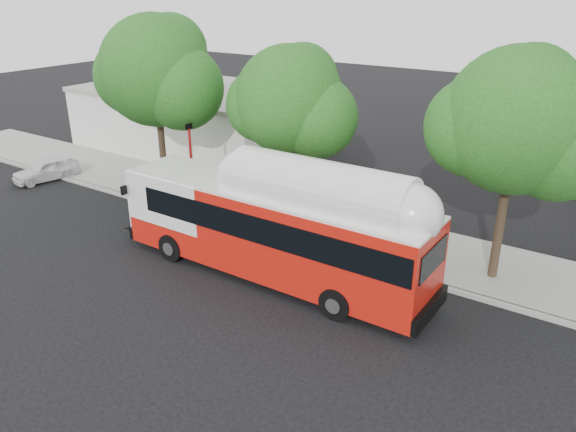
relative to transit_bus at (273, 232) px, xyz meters
name	(u,v)px	position (x,y,z in m)	size (l,w,h in m)	color
ground	(228,276)	(-1.52, -1.10, -1.98)	(120.00, 120.00, 0.00)	black
sidewalk	(311,222)	(-1.52, 5.40, -1.90)	(60.00, 5.00, 0.15)	gray
curb_strip	(282,241)	(-1.52, 2.80, -1.90)	(60.00, 0.30, 0.15)	gray
red_curb_segment	(231,226)	(-4.52, 2.80, -1.90)	(10.00, 0.32, 0.16)	maroon
street_tree_left	(163,76)	(-10.05, 4.46, 4.63)	(6.67, 5.80, 9.74)	#2D2116
street_tree_mid	(297,105)	(-2.11, 4.96, 3.93)	(5.75, 5.00, 8.62)	#2D2116
street_tree_right	(529,128)	(7.92, 4.76, 4.28)	(6.21, 5.40, 9.18)	#2D2116
low_commercial_bldg	(200,118)	(-15.52, 12.90, 0.18)	(16.20, 10.20, 4.25)	silver
transit_bus	(273,232)	(0.00, 0.00, 0.00)	(14.33, 3.18, 4.23)	red
parked_car	(46,170)	(-18.26, 2.16, -1.32)	(3.84, 1.55, 1.31)	silver
signal_pole	(192,168)	(-7.39, 3.34, 0.42)	(0.13, 0.44, 4.67)	#B61413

